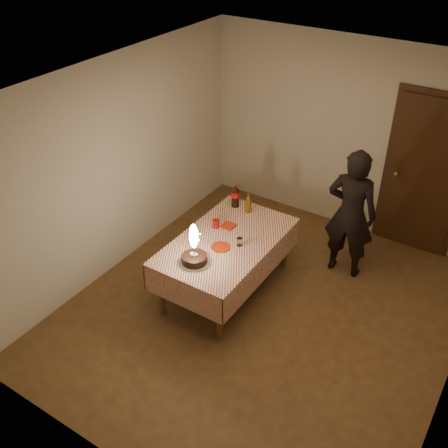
{
  "coord_description": "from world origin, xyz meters",
  "views": [
    {
      "loc": [
        2.03,
        -3.94,
        4.14
      ],
      "look_at": [
        -0.57,
        0.09,
        0.95
      ],
      "focal_mm": 42.0,
      "sensor_mm": 36.0,
      "label": 1
    }
  ],
  "objects_px": {
    "birthday_cake": "(194,253)",
    "cola_bottle": "(235,195)",
    "dining_table": "(226,247)",
    "amber_bottle_left": "(248,204)",
    "red_plate": "(221,247)",
    "red_cup": "(216,224)",
    "photographer": "(351,214)",
    "clear_cup": "(240,242)"
  },
  "relations": [
    {
      "from": "birthday_cake",
      "to": "cola_bottle",
      "type": "relative_size",
      "value": 1.52
    },
    {
      "from": "dining_table",
      "to": "amber_bottle_left",
      "type": "height_order",
      "value": "amber_bottle_left"
    },
    {
      "from": "red_plate",
      "to": "cola_bottle",
      "type": "relative_size",
      "value": 0.69
    },
    {
      "from": "birthday_cake",
      "to": "red_cup",
      "type": "distance_m",
      "value": 0.71
    },
    {
      "from": "dining_table",
      "to": "photographer",
      "type": "xyz_separation_m",
      "value": [
        1.04,
        1.1,
        0.22
      ]
    },
    {
      "from": "dining_table",
      "to": "clear_cup",
      "type": "bearing_deg",
      "value": 0.44
    },
    {
      "from": "clear_cup",
      "to": "cola_bottle",
      "type": "bearing_deg",
      "value": 125.11
    },
    {
      "from": "dining_table",
      "to": "birthday_cake",
      "type": "bearing_deg",
      "value": -97.26
    },
    {
      "from": "red_plate",
      "to": "amber_bottle_left",
      "type": "distance_m",
      "value": 0.82
    },
    {
      "from": "birthday_cake",
      "to": "red_cup",
      "type": "xyz_separation_m",
      "value": [
        -0.18,
        0.68,
        -0.07
      ]
    },
    {
      "from": "clear_cup",
      "to": "photographer",
      "type": "height_order",
      "value": "photographer"
    },
    {
      "from": "birthday_cake",
      "to": "amber_bottle_left",
      "type": "relative_size",
      "value": 1.89
    },
    {
      "from": "dining_table",
      "to": "red_cup",
      "type": "distance_m",
      "value": 0.33
    },
    {
      "from": "dining_table",
      "to": "clear_cup",
      "type": "relative_size",
      "value": 19.11
    },
    {
      "from": "cola_bottle",
      "to": "clear_cup",
      "type": "bearing_deg",
      "value": -54.89
    },
    {
      "from": "red_cup",
      "to": "amber_bottle_left",
      "type": "height_order",
      "value": "amber_bottle_left"
    },
    {
      "from": "clear_cup",
      "to": "dining_table",
      "type": "bearing_deg",
      "value": -179.56
    },
    {
      "from": "clear_cup",
      "to": "cola_bottle",
      "type": "relative_size",
      "value": 0.28
    },
    {
      "from": "birthday_cake",
      "to": "red_plate",
      "type": "height_order",
      "value": "birthday_cake"
    },
    {
      "from": "cola_bottle",
      "to": "red_plate",
      "type": "bearing_deg",
      "value": -68.61
    },
    {
      "from": "birthday_cake",
      "to": "red_cup",
      "type": "relative_size",
      "value": 4.83
    },
    {
      "from": "dining_table",
      "to": "birthday_cake",
      "type": "relative_size",
      "value": 3.56
    },
    {
      "from": "birthday_cake",
      "to": "cola_bottle",
      "type": "xyz_separation_m",
      "value": [
        -0.24,
        1.21,
        0.03
      ]
    },
    {
      "from": "dining_table",
      "to": "cola_bottle",
      "type": "distance_m",
      "value": 0.79
    },
    {
      "from": "amber_bottle_left",
      "to": "red_cup",
      "type": "bearing_deg",
      "value": -106.36
    },
    {
      "from": "dining_table",
      "to": "cola_bottle",
      "type": "bearing_deg",
      "value": 114.1
    },
    {
      "from": "birthday_cake",
      "to": "photographer",
      "type": "relative_size",
      "value": 0.29
    },
    {
      "from": "cola_bottle",
      "to": "photographer",
      "type": "distance_m",
      "value": 1.41
    },
    {
      "from": "clear_cup",
      "to": "photographer",
      "type": "bearing_deg",
      "value": 51.7
    },
    {
      "from": "red_plate",
      "to": "photographer",
      "type": "relative_size",
      "value": 0.13
    },
    {
      "from": "cola_bottle",
      "to": "amber_bottle_left",
      "type": "relative_size",
      "value": 1.25
    },
    {
      "from": "amber_bottle_left",
      "to": "photographer",
      "type": "bearing_deg",
      "value": 21.38
    },
    {
      "from": "red_cup",
      "to": "cola_bottle",
      "type": "bearing_deg",
      "value": 96.3
    },
    {
      "from": "birthday_cake",
      "to": "photographer",
      "type": "height_order",
      "value": "photographer"
    },
    {
      "from": "red_plate",
      "to": "clear_cup",
      "type": "bearing_deg",
      "value": 45.48
    },
    {
      "from": "dining_table",
      "to": "photographer",
      "type": "height_order",
      "value": "photographer"
    },
    {
      "from": "dining_table",
      "to": "amber_bottle_left",
      "type": "xyz_separation_m",
      "value": [
        -0.1,
        0.65,
        0.21
      ]
    },
    {
      "from": "cola_bottle",
      "to": "amber_bottle_left",
      "type": "xyz_separation_m",
      "value": [
        0.2,
        -0.03,
        -0.03
      ]
    },
    {
      "from": "red_cup",
      "to": "photographer",
      "type": "xyz_separation_m",
      "value": [
        1.28,
        0.94,
        0.08
      ]
    },
    {
      "from": "cola_bottle",
      "to": "red_cup",
      "type": "bearing_deg",
      "value": -83.7
    },
    {
      "from": "red_cup",
      "to": "clear_cup",
      "type": "relative_size",
      "value": 1.11
    },
    {
      "from": "clear_cup",
      "to": "amber_bottle_left",
      "type": "xyz_separation_m",
      "value": [
        -0.27,
        0.65,
        0.07
      ]
    }
  ]
}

